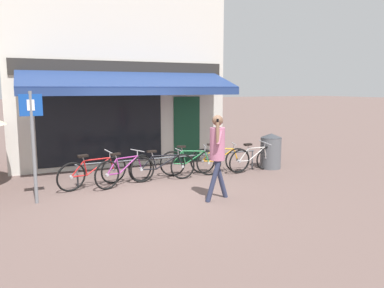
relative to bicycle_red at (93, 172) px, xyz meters
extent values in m
plane|color=brown|center=(1.17, -1.01, -0.38)|extent=(160.00, 160.00, 0.00)
cube|color=beige|center=(1.37, 3.63, 2.26)|extent=(6.61, 3.00, 5.28)
cube|color=black|center=(0.64, 2.12, 0.87)|extent=(3.63, 0.04, 2.20)
cube|color=#143D28|center=(3.35, 2.12, 0.67)|extent=(0.90, 0.04, 2.10)
cube|color=#282623|center=(1.37, 2.11, 2.56)|extent=(6.28, 0.06, 0.44)
cube|color=navy|center=(1.37, 1.34, 2.23)|extent=(5.95, 1.59, 0.50)
cube|color=navy|center=(1.37, 0.56, 1.91)|extent=(5.95, 0.03, 0.20)
cylinder|color=#47494F|center=(2.15, 0.22, 0.17)|extent=(5.08, 0.04, 0.04)
cylinder|color=#47494F|center=(-0.34, 0.22, -0.11)|extent=(0.04, 0.04, 0.55)
cylinder|color=#47494F|center=(4.64, 0.22, -0.11)|extent=(0.04, 0.04, 0.55)
torus|color=black|center=(0.53, 0.18, -0.03)|extent=(0.72, 0.36, 0.71)
cylinder|color=#9E9EA3|center=(0.53, 0.18, -0.03)|extent=(0.09, 0.09, 0.08)
torus|color=black|center=(-0.52, -0.17, -0.03)|extent=(0.72, 0.36, 0.71)
cylinder|color=#9E9EA3|center=(-0.52, -0.17, -0.03)|extent=(0.09, 0.09, 0.08)
cylinder|color=#B21E1E|center=(0.14, 0.03, 0.13)|extent=(0.61, 0.18, 0.38)
cylinder|color=#B21E1E|center=(0.11, -0.01, 0.31)|extent=(0.66, 0.25, 0.05)
cylinder|color=#B21E1E|center=(-0.19, -0.08, 0.14)|extent=(0.11, 0.12, 0.37)
cylinder|color=#B21E1E|center=(-0.34, -0.11, -0.04)|extent=(0.38, 0.16, 0.05)
cylinder|color=#B21E1E|center=(-0.37, -0.14, 0.15)|extent=(0.34, 0.09, 0.37)
cylinder|color=#B21E1E|center=(0.48, 0.14, 0.14)|extent=(0.15, 0.13, 0.34)
cylinder|color=#9E9EA3|center=(-0.23, -0.13, 0.37)|extent=(0.06, 0.06, 0.11)
cube|color=black|center=(-0.24, -0.14, 0.44)|extent=(0.26, 0.18, 0.06)
cylinder|color=#9E9EA3|center=(0.43, 0.09, 0.37)|extent=(0.04, 0.05, 0.14)
cylinder|color=#9E9EA3|center=(0.44, 0.08, 0.44)|extent=(0.18, 0.50, 0.09)
torus|color=black|center=(1.22, 0.12, -0.03)|extent=(0.66, 0.33, 0.70)
cylinder|color=#9E9EA3|center=(1.22, 0.12, -0.03)|extent=(0.09, 0.08, 0.07)
torus|color=black|center=(0.27, -0.31, -0.03)|extent=(0.66, 0.33, 0.70)
cylinder|color=#9E9EA3|center=(0.27, -0.31, -0.03)|extent=(0.09, 0.08, 0.07)
cylinder|color=#892D7A|center=(0.86, -0.04, 0.13)|extent=(0.55, 0.27, 0.38)
cylinder|color=#892D7A|center=(0.82, -0.06, 0.31)|extent=(0.60, 0.29, 0.05)
cylinder|color=#892D7A|center=(0.57, -0.17, 0.14)|extent=(0.12, 0.08, 0.37)
cylinder|color=#892D7A|center=(0.44, -0.23, -0.04)|extent=(0.35, 0.18, 0.05)
cylinder|color=#892D7A|center=(0.40, -0.25, 0.14)|extent=(0.30, 0.16, 0.37)
cylinder|color=#892D7A|center=(1.17, 0.09, 0.14)|extent=(0.15, 0.09, 0.34)
cylinder|color=#9E9EA3|center=(0.52, -0.20, 0.37)|extent=(0.06, 0.04, 0.11)
cube|color=black|center=(0.50, -0.20, 0.44)|extent=(0.26, 0.19, 0.05)
cylinder|color=#9E9EA3|center=(1.12, 0.07, 0.37)|extent=(0.03, 0.03, 0.14)
cylinder|color=#9E9EA3|center=(1.12, 0.07, 0.44)|extent=(0.23, 0.48, 0.03)
torus|color=black|center=(2.30, -0.05, -0.05)|extent=(0.67, 0.10, 0.67)
cylinder|color=#9E9EA3|center=(2.30, -0.05, -0.05)|extent=(0.07, 0.07, 0.07)
torus|color=black|center=(1.20, 0.02, -0.05)|extent=(0.67, 0.10, 0.67)
cylinder|color=#9E9EA3|center=(1.20, 0.02, -0.05)|extent=(0.07, 0.07, 0.07)
cylinder|color=black|center=(1.88, -0.02, 0.10)|extent=(0.61, 0.07, 0.36)
cylinder|color=black|center=(1.84, -0.01, 0.28)|extent=(0.68, 0.08, 0.05)
cylinder|color=black|center=(1.54, 0.00, 0.11)|extent=(0.12, 0.05, 0.35)
cylinder|color=black|center=(1.39, 0.01, -0.05)|extent=(0.39, 0.06, 0.05)
cylinder|color=black|center=(1.35, 0.02, 0.12)|extent=(0.33, 0.05, 0.35)
cylinder|color=black|center=(2.24, -0.04, 0.11)|extent=(0.16, 0.05, 0.33)
cylinder|color=#9E9EA3|center=(1.49, 0.01, 0.33)|extent=(0.06, 0.03, 0.11)
cube|color=black|center=(1.47, 0.01, 0.40)|extent=(0.25, 0.12, 0.05)
cylinder|color=#9E9EA3|center=(2.18, -0.04, 0.34)|extent=(0.03, 0.03, 0.14)
cylinder|color=#9E9EA3|center=(2.18, -0.03, 0.41)|extent=(0.06, 0.52, 0.03)
torus|color=black|center=(3.11, 0.03, -0.03)|extent=(0.68, 0.27, 0.70)
cylinder|color=#9E9EA3|center=(3.11, 0.03, -0.03)|extent=(0.09, 0.08, 0.07)
torus|color=black|center=(2.16, 0.34, -0.03)|extent=(0.68, 0.27, 0.70)
cylinder|color=#9E9EA3|center=(2.16, 0.34, -0.03)|extent=(0.09, 0.08, 0.07)
cylinder|color=#23703D|center=(2.75, 0.15, 0.12)|extent=(0.54, 0.20, 0.37)
cylinder|color=#23703D|center=(2.72, 0.17, 0.30)|extent=(0.59, 0.22, 0.05)
cylinder|color=#23703D|center=(2.46, 0.25, 0.13)|extent=(0.11, 0.07, 0.37)
cylinder|color=#23703D|center=(2.33, 0.29, -0.04)|extent=(0.34, 0.14, 0.05)
cylinder|color=#23703D|center=(2.30, 0.30, 0.14)|extent=(0.30, 0.12, 0.36)
cylinder|color=#23703D|center=(3.06, 0.05, 0.13)|extent=(0.14, 0.08, 0.34)
cylinder|color=#9E9EA3|center=(2.41, 0.27, 0.36)|extent=(0.06, 0.04, 0.11)
cube|color=black|center=(2.40, 0.28, 0.43)|extent=(0.26, 0.17, 0.05)
cylinder|color=#9E9EA3|center=(3.01, 0.07, 0.36)|extent=(0.03, 0.03, 0.14)
cylinder|color=#9E9EA3|center=(3.01, 0.08, 0.43)|extent=(0.18, 0.50, 0.03)
torus|color=black|center=(4.01, 0.01, -0.03)|extent=(0.69, 0.26, 0.71)
cylinder|color=#9E9EA3|center=(4.01, 0.01, -0.03)|extent=(0.08, 0.08, 0.07)
torus|color=black|center=(3.06, 0.31, -0.03)|extent=(0.69, 0.26, 0.71)
cylinder|color=#9E9EA3|center=(3.06, 0.31, -0.03)|extent=(0.08, 0.08, 0.07)
cylinder|color=orange|center=(3.65, 0.12, 0.13)|extent=(0.54, 0.20, 0.38)
cylinder|color=orange|center=(3.61, 0.13, 0.31)|extent=(0.60, 0.21, 0.05)
cylinder|color=orange|center=(3.35, 0.21, 0.14)|extent=(0.11, 0.06, 0.37)
cylinder|color=orange|center=(3.22, 0.26, -0.04)|extent=(0.35, 0.14, 0.05)
cylinder|color=orange|center=(3.19, 0.26, 0.15)|extent=(0.30, 0.13, 0.37)
cylinder|color=orange|center=(3.96, 0.03, 0.14)|extent=(0.15, 0.07, 0.34)
cylinder|color=#9E9EA3|center=(3.30, 0.22, 0.37)|extent=(0.06, 0.04, 0.11)
cube|color=black|center=(3.29, 0.23, 0.44)|extent=(0.26, 0.17, 0.05)
cylinder|color=#9E9EA3|center=(3.90, 0.04, 0.37)|extent=(0.03, 0.03, 0.14)
cylinder|color=#9E9EA3|center=(3.90, 0.04, 0.44)|extent=(0.18, 0.50, 0.03)
torus|color=black|center=(4.96, -0.01, -0.03)|extent=(0.72, 0.23, 0.71)
cylinder|color=#9E9EA3|center=(4.96, -0.01, -0.03)|extent=(0.08, 0.08, 0.08)
torus|color=black|center=(3.98, -0.14, -0.03)|extent=(0.72, 0.23, 0.71)
cylinder|color=#9E9EA3|center=(3.98, -0.14, -0.03)|extent=(0.08, 0.08, 0.08)
cylinder|color=#BCB7B2|center=(4.59, -0.08, 0.13)|extent=(0.55, 0.06, 0.38)
cylinder|color=#BCB7B2|center=(4.56, -0.11, 0.31)|extent=(0.61, 0.12, 0.05)
cylinder|color=#BCB7B2|center=(4.29, -0.12, 0.14)|extent=(0.11, 0.11, 0.37)
cylinder|color=#BCB7B2|center=(4.15, -0.11, -0.04)|extent=(0.35, 0.08, 0.05)
cylinder|color=#BCB7B2|center=(4.12, -0.14, 0.14)|extent=(0.30, 0.05, 0.37)
cylinder|color=#BCB7B2|center=(4.91, -0.04, 0.14)|extent=(0.15, 0.10, 0.34)
cylinder|color=#9E9EA3|center=(4.24, -0.16, 0.37)|extent=(0.06, 0.05, 0.11)
cube|color=black|center=(4.23, -0.17, 0.44)|extent=(0.25, 0.14, 0.06)
cylinder|color=#9E9EA3|center=(4.86, -0.08, 0.37)|extent=(0.03, 0.05, 0.14)
cylinder|color=#9E9EA3|center=(4.86, -0.09, 0.44)|extent=(0.09, 0.52, 0.09)
cylinder|color=#282D47|center=(2.13, -2.14, 0.05)|extent=(0.36, 0.12, 0.90)
cylinder|color=#282D47|center=(2.40, -1.97, 0.05)|extent=(0.36, 0.12, 0.90)
cylinder|color=#B26684|center=(2.26, -2.06, 0.83)|extent=(0.34, 0.34, 0.69)
sphere|color=brown|center=(2.26, -2.06, 1.33)|extent=(0.23, 0.23, 0.23)
cylinder|color=#B26684|center=(2.37, -1.88, 0.83)|extent=(0.30, 0.14, 0.61)
cylinder|color=#B26684|center=(2.21, -2.25, 0.99)|extent=(0.21, 0.17, 0.29)
cylinder|color=brown|center=(2.17, -2.24, 1.08)|extent=(0.13, 0.18, 0.46)
cube|color=black|center=(2.19, -2.20, 1.30)|extent=(0.02, 0.07, 0.14)
cylinder|color=#515459|center=(5.21, 0.11, 0.08)|extent=(0.61, 0.61, 0.93)
cone|color=#33353A|center=(5.21, 0.11, 0.61)|extent=(0.62, 0.62, 0.12)
cylinder|color=slate|center=(-1.29, -0.76, 0.78)|extent=(0.07, 0.07, 2.32)
cube|color=#14429E|center=(-1.29, -0.77, 1.66)|extent=(0.44, 0.02, 0.44)
cube|color=white|center=(-1.29, -0.78, 1.66)|extent=(0.14, 0.01, 0.22)
camera|label=1|loc=(-1.39, -8.96, 2.00)|focal=35.00mm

